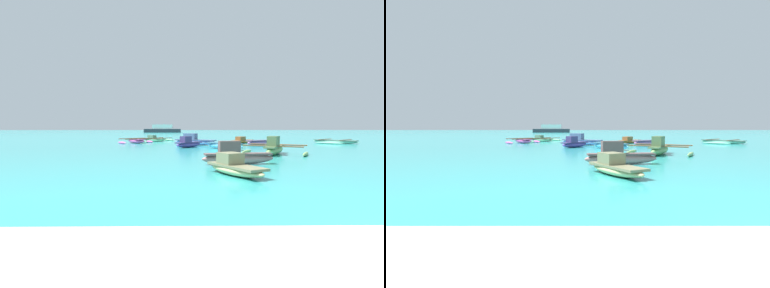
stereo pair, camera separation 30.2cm
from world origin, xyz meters
The scene contains 12 objects.
moored_boat_0 centered at (-0.48, 17.20, 0.25)m, with size 2.45×3.01×0.46m.
moored_boat_1 centered at (-6.54, 28.00, 0.21)m, with size 4.15×4.65×0.65m.
moored_boat_2 centered at (2.10, 24.55, 0.22)m, with size 2.62×2.52×0.63m.
moored_boat_3 centered at (2.82, 21.23, 0.25)m, with size 2.42×1.87×0.44m.
moored_boat_4 centered at (-1.48, 6.34, 0.25)m, with size 1.87×2.66×0.71m.
moored_boat_5 centered at (-2.99, 19.09, 0.30)m, with size 2.22×2.31×0.85m.
moored_boat_6 centered at (-2.45, 22.00, 0.34)m, with size 3.76×2.48×0.98m.
moored_boat_7 centered at (1.85, 13.33, 0.35)m, with size 3.89×3.21×1.05m.
moored_boat_8 centered at (-7.87, 24.73, 0.22)m, with size 3.26×3.13×0.46m.
moored_boat_9 centered at (-0.99, 9.05, 0.35)m, with size 3.12×0.90×0.98m.
moored_boat_10 centered at (10.61, 24.09, 0.18)m, with size 3.92×3.89×0.39m.
distant_ferry centered at (-9.40, 72.03, 0.82)m, with size 9.17×2.02×2.02m.
Camera 1 is at (-3.01, -3.32, 1.59)m, focal length 28.00 mm.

